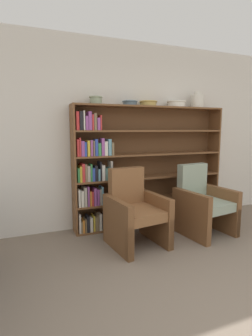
{
  "coord_description": "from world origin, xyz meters",
  "views": [
    {
      "loc": [
        -1.82,
        -1.0,
        1.47
      ],
      "look_at": [
        -0.55,
        2.23,
        0.95
      ],
      "focal_mm": 28.0,
      "sensor_mm": 36.0,
      "label": 1
    }
  ],
  "objects": [
    {
      "name": "vase_tall",
      "position": [
        0.81,
        2.57,
        1.91
      ],
      "size": [
        0.2,
        0.2,
        0.25
      ],
      "color": "silver",
      "rests_on": "bookshelf"
    },
    {
      "name": "bowl_copper",
      "position": [
        -0.06,
        2.57,
        1.85
      ],
      "size": [
        0.27,
        0.27,
        0.08
      ],
      "color": "tan",
      "rests_on": "bookshelf"
    },
    {
      "name": "bowl_cream",
      "position": [
        -0.86,
        2.57,
        1.86
      ],
      "size": [
        0.19,
        0.19,
        0.11
      ],
      "color": "gray",
      "rests_on": "bookshelf"
    },
    {
      "name": "armchair_leather",
      "position": [
        -0.54,
        1.95,
        0.42
      ],
      "size": [
        0.72,
        0.76,
        0.96
      ],
      "rotation": [
        0.0,
        0.0,
        3.27
      ],
      "color": "brown",
      "rests_on": "ground"
    },
    {
      "name": "armchair_cushioned",
      "position": [
        0.51,
        1.95,
        0.42
      ],
      "size": [
        0.73,
        0.77,
        0.96
      ],
      "rotation": [
        0.0,
        0.0,
        3.29
      ],
      "color": "brown",
      "rests_on": "ground"
    },
    {
      "name": "bowl_olive",
      "position": [
        0.42,
        2.57,
        1.86
      ],
      "size": [
        0.29,
        0.29,
        0.09
      ],
      "color": "silver",
      "rests_on": "bookshelf"
    },
    {
      "name": "wall_back",
      "position": [
        0.0,
        2.76,
        1.38
      ],
      "size": [
        12.0,
        0.06,
        2.75
      ],
      "color": "silver",
      "rests_on": "ground"
    },
    {
      "name": "bookshelf",
      "position": [
        -0.25,
        2.59,
        0.89
      ],
      "size": [
        2.39,
        0.3,
        1.8
      ],
      "color": "brown",
      "rests_on": "ground"
    },
    {
      "name": "bowl_sage",
      "position": [
        -0.35,
        2.57,
        1.84
      ],
      "size": [
        0.22,
        0.22,
        0.07
      ],
      "color": "slate",
      "rests_on": "bookshelf"
    }
  ]
}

